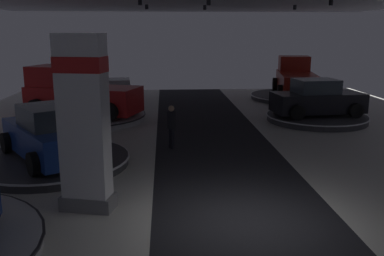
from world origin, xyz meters
name	(u,v)px	position (x,y,z in m)	size (l,w,h in m)	color
ground	(248,223)	(0.00, 0.00, -0.02)	(24.00, 44.00, 0.06)	silver
brand_sign_pylon	(84,122)	(-3.75, 1.00, 2.17)	(1.38, 0.92, 4.20)	slate
display_platform_deep_left	(96,98)	(-6.09, 17.50, 0.14)	(4.87, 4.87, 0.24)	#333338
display_car_deep_left	(95,84)	(-6.12, 17.50, 1.00)	(4.37, 2.58, 1.71)	silver
display_platform_mid_left	(52,161)	(-5.50, 4.48, 0.16)	(4.97, 4.97, 0.28)	#333338
display_car_mid_left	(50,134)	(-5.48, 4.45, 1.05)	(3.82, 4.49, 1.71)	navy
display_platform_far_right	(317,118)	(5.40, 10.61, 0.17)	(4.78, 4.78, 0.30)	#333338
display_car_far_right	(317,99)	(5.37, 10.61, 1.07)	(4.37, 2.57, 1.71)	black
display_platform_far_left	(85,117)	(-5.69, 11.56, 0.16)	(5.83, 5.83, 0.29)	#B7B7BC
pickup_truck_far_left	(78,95)	(-6.00, 11.67, 1.22)	(5.70, 3.99, 2.30)	red
display_platform_deep_right	(296,96)	(6.42, 17.20, 0.16)	(5.68, 5.68, 0.28)	#333338
pickup_truck_deep_right	(296,79)	(6.48, 17.51, 1.22)	(3.38, 5.58, 2.30)	maroon
visitor_walking_near	(171,124)	(-1.61, 6.34, 0.91)	(0.32, 0.32, 1.59)	black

